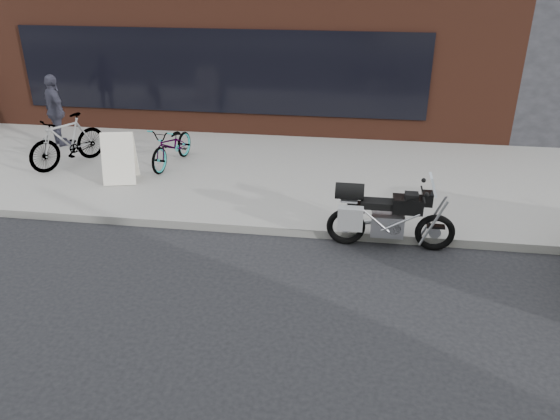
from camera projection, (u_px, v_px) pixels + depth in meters
The scene contains 8 objects.
ground at pixel (206, 416), 5.64m from camera, with size 120.00×120.00×0.00m, color black.
near_sidewalk at pixel (290, 168), 11.86m from camera, with size 44.00×6.00×0.15m, color gray.
storefront at pixel (256, 23), 17.42m from camera, with size 14.00×10.07×4.50m.
motorcycle at pixel (383, 216), 8.62m from camera, with size 2.03×0.66×1.29m.
bicycle_front at pixel (172, 145), 11.64m from camera, with size 0.58×1.67×0.88m, color gray.
bicycle_rear at pixel (67, 141), 11.58m from camera, with size 0.51×1.81×1.09m, color gray.
sandwich_sign at pixel (119, 157), 10.80m from camera, with size 0.74×0.70×1.01m.
cafe_patron_right at pixel (56, 111), 12.68m from camera, with size 0.98×0.41×1.67m, color #3D3C4D.
Camera 1 is at (1.35, -4.02, 4.35)m, focal length 35.00 mm.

